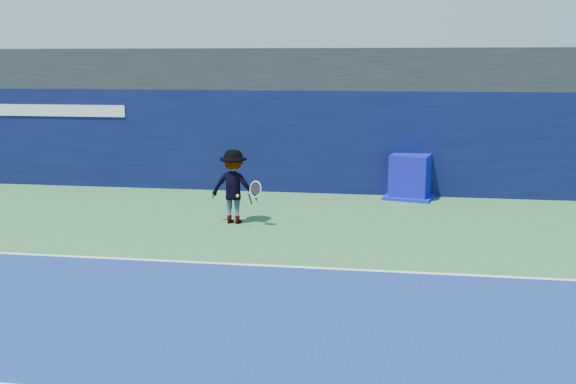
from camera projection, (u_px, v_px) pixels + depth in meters
The scene contains 7 objects.
ground at pixel (171, 326), 9.42m from camera, with size 80.00×80.00×0.00m, color #306B37.
baseline at pixel (222, 263), 12.33m from camera, with size 24.00×0.10×0.01m, color white.
stadium_band at pixel (288, 69), 19.85m from camera, with size 36.00×3.00×1.20m, color black.
back_wall_assembly at pixel (283, 140), 19.30m from camera, with size 36.00×1.03×3.00m.
equipment_cart at pixel (410, 178), 18.23m from camera, with size 1.58×1.58×1.25m.
tennis_player at pixel (234, 187), 15.32m from camera, with size 1.35×0.76×1.77m.
tennis_ball at pixel (237, 196), 14.80m from camera, with size 0.07×0.07×0.07m.
Camera 1 is at (3.02, -8.48, 3.82)m, focal length 40.00 mm.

